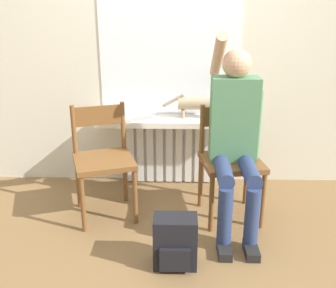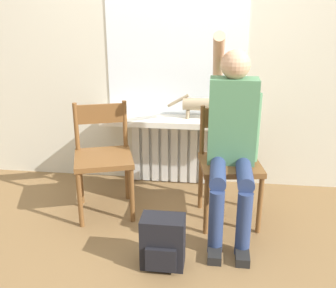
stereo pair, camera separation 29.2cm
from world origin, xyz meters
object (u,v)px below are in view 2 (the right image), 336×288
at_px(chair_left, 103,156).
at_px(backpack, 163,242).
at_px(person, 232,133).
at_px(cat, 203,104).
at_px(chair_right, 229,162).

height_order(chair_left, backpack, chair_left).
height_order(person, cat, person).
bearing_deg(backpack, person, 52.87).
distance_m(chair_left, chair_right, 0.97).
bearing_deg(chair_right, backpack, -130.63).
xyz_separation_m(chair_right, cat, (-0.23, 0.54, 0.30)).
xyz_separation_m(chair_left, chair_right, (0.97, 0.00, 0.00)).
distance_m(chair_right, person, 0.28).
bearing_deg(cat, backpack, -98.58).
bearing_deg(person, chair_left, 173.65).
bearing_deg(person, backpack, -127.13).
xyz_separation_m(chair_left, person, (0.98, -0.11, 0.26)).
bearing_deg(backpack, chair_left, 130.28).
xyz_separation_m(chair_left, cat, (0.74, 0.54, 0.30)).
bearing_deg(chair_left, cat, 17.49).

